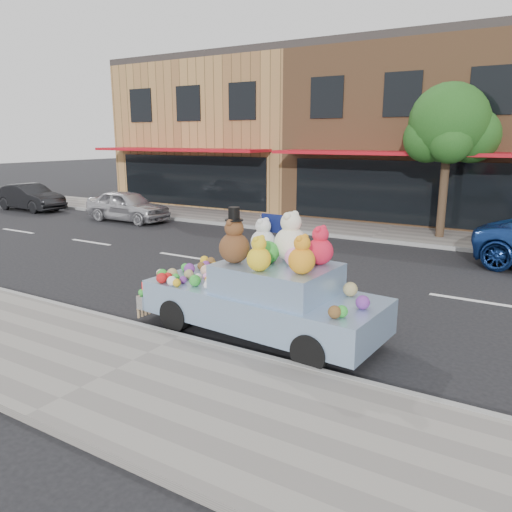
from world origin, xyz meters
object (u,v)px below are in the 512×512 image
Objects in this scene: car_silver at (128,206)px; art_car at (264,292)px; car_dark at (30,197)px; street_tree at (450,130)px.

art_car reaches higher than car_silver.
car_silver is at bearing -87.93° from car_dark.
street_tree is 1.14× the size of art_car.
car_silver is 0.99× the size of car_dark.
street_tree is at bearing -77.56° from car_silver.
car_dark is 0.84× the size of art_car.
street_tree is 12.80m from car_silver.
car_dark is at bearing 160.39° from art_car.
art_car is at bearing -112.58° from car_dark.
car_dark is 19.19m from art_car.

